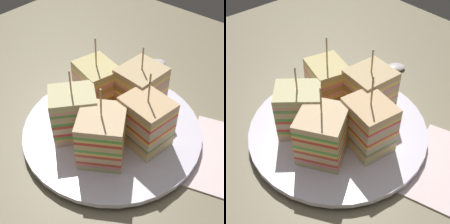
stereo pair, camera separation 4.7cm
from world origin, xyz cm
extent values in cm
cube|color=#7C7257|center=(0.00, 0.00, -0.90)|extent=(91.38, 97.29, 1.80)
cylinder|color=white|center=(0.00, 0.00, 0.33)|extent=(17.10, 17.10, 0.66)
cylinder|color=white|center=(0.00, 0.00, 1.07)|extent=(27.58, 27.58, 0.81)
cube|color=beige|center=(-5.60, 0.93, 2.01)|extent=(6.91, 6.36, 1.08)
cube|color=#B2844C|center=(-2.44, 0.69, 2.01)|extent=(0.71, 5.76, 1.08)
cube|color=#5BA549|center=(-5.60, 0.93, 2.83)|extent=(6.91, 6.36, 0.56)
cube|color=pink|center=(-5.60, 0.93, 3.39)|extent=(6.91, 6.36, 0.56)
cube|color=#D64236|center=(-5.60, 0.93, 3.95)|extent=(6.91, 6.36, 0.56)
cube|color=#CFC680|center=(-5.60, 0.93, 4.77)|extent=(6.91, 6.36, 1.08)
cube|color=#B2844C|center=(-2.44, 0.69, 4.77)|extent=(0.71, 5.76, 1.08)
cube|color=pink|center=(-5.60, 0.93, 5.59)|extent=(6.91, 6.36, 0.56)
cube|color=#FDC952|center=(-5.60, 0.93, 6.15)|extent=(6.91, 6.36, 0.56)
cube|color=#D1B286|center=(-5.60, 0.93, 6.97)|extent=(6.91, 6.36, 1.08)
cube|color=#9E7242|center=(-2.44, 0.69, 6.97)|extent=(0.71, 5.76, 1.08)
cube|color=pink|center=(-5.60, 0.93, 7.79)|extent=(6.91, 6.36, 0.56)
cube|color=#EED353|center=(-5.60, 0.93, 8.35)|extent=(6.91, 6.36, 0.56)
cube|color=#D2B482|center=(-5.60, 0.93, 9.17)|extent=(6.91, 6.36, 1.08)
cylinder|color=tan|center=(-5.60, 0.93, 11.56)|extent=(0.24, 0.24, 3.70)
cube|color=#D7C689|center=(-2.32, -5.18, 1.96)|extent=(6.77, 7.59, 0.98)
cube|color=#9E7242|center=(-1.54, -2.11, 1.96)|extent=(5.14, 1.54, 0.98)
cube|color=#ECCD56|center=(-2.32, -5.18, 2.73)|extent=(6.77, 7.59, 0.55)
cube|color=#458F42|center=(-2.32, -5.18, 3.29)|extent=(6.77, 7.59, 0.55)
cube|color=red|center=(-2.32, -5.18, 3.84)|extent=(6.77, 7.59, 0.55)
cube|color=#D6BB88|center=(-2.32, -5.18, 4.61)|extent=(6.77, 7.59, 0.98)
cube|color=#9E7242|center=(-1.54, -2.11, 4.61)|extent=(5.14, 1.54, 0.98)
cube|color=#E9BC5D|center=(-2.32, -5.18, 5.38)|extent=(6.77, 7.59, 0.55)
cube|color=pink|center=(-2.32, -5.18, 5.93)|extent=(6.77, 7.59, 0.55)
cube|color=#DAB37A|center=(-2.32, -5.18, 6.70)|extent=(6.77, 7.59, 0.98)
cube|color=#B2844C|center=(-1.54, -2.11, 6.70)|extent=(5.14, 1.54, 0.98)
cube|color=pink|center=(-2.32, -5.18, 7.47)|extent=(6.77, 7.59, 0.55)
cube|color=#E8C25A|center=(-2.32, -5.18, 8.02)|extent=(6.77, 7.59, 0.55)
cube|color=#D6C37D|center=(-2.32, -5.18, 8.79)|extent=(6.77, 7.59, 0.98)
cylinder|color=tan|center=(-2.32, -5.18, 11.60)|extent=(0.24, 0.24, 4.64)
cube|color=beige|center=(4.63, -3.28, 2.00)|extent=(8.29, 8.13, 1.05)
cube|color=#B2844C|center=(2.19, -1.26, 2.00)|extent=(3.45, 4.08, 1.05)
cube|color=#E3BE5B|center=(4.63, -3.28, 2.77)|extent=(8.29, 8.13, 0.51)
cube|color=#5AAA48|center=(4.63, -3.28, 3.28)|extent=(8.29, 8.13, 0.51)
cube|color=red|center=(4.63, -3.28, 3.78)|extent=(8.29, 8.13, 0.51)
cube|color=beige|center=(4.63, -3.28, 4.56)|extent=(8.29, 8.13, 1.05)
cube|color=#B2844C|center=(2.19, -1.26, 4.56)|extent=(3.45, 4.08, 1.05)
cube|color=#D6482F|center=(4.63, -3.28, 5.33)|extent=(8.29, 8.13, 0.51)
cube|color=#52A54C|center=(4.63, -3.28, 5.84)|extent=(8.29, 8.13, 0.51)
cube|color=beige|center=(4.63, -3.28, 6.61)|extent=(8.29, 8.13, 1.05)
cube|color=#9E7242|center=(2.19, -1.26, 6.61)|extent=(3.45, 4.08, 1.05)
cube|color=#63A14B|center=(4.63, -3.28, 7.39)|extent=(8.29, 8.13, 0.51)
cube|color=#EEA796|center=(4.63, -3.28, 7.89)|extent=(8.29, 8.13, 0.51)
cube|color=beige|center=(4.63, -3.28, 8.67)|extent=(8.29, 8.13, 1.05)
cylinder|color=tan|center=(4.63, -3.28, 11.05)|extent=(0.24, 0.24, 3.72)
cube|color=#D4C58A|center=(5.05, 2.60, 1.93)|extent=(8.77, 8.67, 0.91)
cube|color=#9E7242|center=(2.40, 0.86, 1.93)|extent=(3.51, 5.15, 0.91)
cube|color=pink|center=(5.05, 2.60, 2.62)|extent=(8.77, 8.67, 0.48)
cube|color=#DA4828|center=(5.05, 2.60, 3.10)|extent=(8.77, 8.67, 0.48)
cube|color=beige|center=(5.05, 2.60, 3.79)|extent=(8.77, 8.67, 0.91)
cube|color=#B2844C|center=(2.40, 0.86, 3.79)|extent=(3.51, 5.15, 0.91)
cube|color=#D94931|center=(5.05, 2.60, 4.48)|extent=(8.77, 8.67, 0.48)
cube|color=#F4C960|center=(5.05, 2.60, 4.96)|extent=(8.77, 8.67, 0.48)
cube|color=#5DB24A|center=(5.05, 2.60, 5.43)|extent=(8.77, 8.67, 0.48)
cube|color=#E1BC7C|center=(5.05, 2.60, 6.13)|extent=(8.77, 8.67, 0.91)
cube|color=#B2844C|center=(2.40, 0.86, 6.13)|extent=(3.51, 5.15, 0.91)
cube|color=red|center=(5.05, 2.60, 6.82)|extent=(8.77, 8.67, 0.48)
cube|color=#EDCA64|center=(5.05, 2.60, 7.30)|extent=(8.77, 8.67, 0.48)
cube|color=#58B03F|center=(5.05, 2.60, 7.77)|extent=(8.77, 8.67, 0.48)
cube|color=beige|center=(5.05, 2.60, 8.46)|extent=(8.77, 8.67, 0.91)
cylinder|color=tan|center=(5.05, 2.60, 11.10)|extent=(0.24, 0.24, 4.37)
cube|color=beige|center=(-0.80, 5.62, 2.04)|extent=(6.26, 7.19, 1.13)
cube|color=#B2844C|center=(-1.26, 2.49, 2.04)|extent=(5.24, 1.03, 1.13)
cube|color=#F0DA53|center=(-0.80, 5.62, 2.81)|extent=(6.26, 7.19, 0.42)
cube|color=pink|center=(-0.80, 5.62, 3.23)|extent=(6.26, 7.19, 0.42)
cube|color=#519C38|center=(-0.80, 5.62, 3.65)|extent=(6.26, 7.19, 0.42)
cube|color=beige|center=(-0.80, 5.62, 4.42)|extent=(6.26, 7.19, 1.13)
cube|color=#B2844C|center=(-1.26, 2.49, 4.42)|extent=(5.24, 1.03, 1.13)
cube|color=yellow|center=(-0.80, 5.62, 5.19)|extent=(6.26, 7.19, 0.42)
cube|color=red|center=(-0.80, 5.62, 5.61)|extent=(6.26, 7.19, 0.42)
cube|color=#CFB88E|center=(-0.80, 5.62, 6.38)|extent=(6.26, 7.19, 1.13)
cube|color=#9E7242|center=(-1.26, 2.49, 6.38)|extent=(5.24, 1.03, 1.13)
cube|color=pink|center=(-0.80, 5.62, 7.16)|extent=(6.26, 7.19, 0.42)
cube|color=#D93D36|center=(-0.80, 5.62, 7.57)|extent=(6.26, 7.19, 0.42)
cube|color=#EFCA4F|center=(-0.80, 5.62, 7.99)|extent=(6.26, 7.19, 0.42)
cube|color=#DDB481|center=(-0.80, 5.62, 8.77)|extent=(6.26, 7.19, 1.13)
cylinder|color=tan|center=(-0.80, 5.62, 11.56)|extent=(0.24, 0.24, 4.46)
cylinder|color=#E2B758|center=(-0.46, 0.12, 1.77)|extent=(5.96, 5.98, 0.84)
cylinder|color=#DCB860|center=(-0.34, 0.94, 2.21)|extent=(5.41, 5.39, 0.81)
cylinder|color=#EBD681|center=(0.43, 1.83, 2.82)|extent=(5.55, 5.53, 0.90)
cylinder|color=#E4D37C|center=(-1.10, 1.44, 3.22)|extent=(4.39, 4.38, 0.80)
cylinder|color=#DCB25F|center=(0.14, -1.08, 4.02)|extent=(4.54, 4.52, 0.83)
cube|color=silver|center=(-14.82, -9.55, 0.12)|extent=(8.89, 7.18, 0.25)
ellipsoid|color=silver|center=(-20.05, -5.56, 0.50)|extent=(4.48, 4.29, 1.00)
camera|label=1|loc=(25.92, 22.65, 36.52)|focal=50.54mm
camera|label=2|loc=(22.60, 25.97, 36.52)|focal=50.54mm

